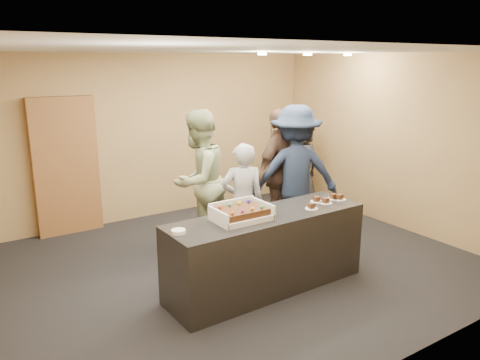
{
  "coord_description": "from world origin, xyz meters",
  "views": [
    {
      "loc": [
        -2.98,
        -4.75,
        2.58
      ],
      "look_at": [
        0.12,
        0.0,
        1.13
      ],
      "focal_mm": 35.0,
      "sensor_mm": 36.0,
      "label": 1
    }
  ],
  "objects_px": {
    "person_server_grey": "(243,202)",
    "person_navy_man": "(295,174)",
    "person_sage_man": "(199,181)",
    "sheet_cake": "(242,211)",
    "serving_counter": "(267,251)",
    "plate_stack": "(178,231)",
    "person_dark_suit": "(301,164)",
    "cake_box": "(241,216)",
    "storage_cabinet": "(66,167)",
    "person_brown_extra": "(280,172)"
  },
  "relations": [
    {
      "from": "person_server_grey",
      "to": "person_navy_man",
      "type": "distance_m",
      "value": 1.07
    },
    {
      "from": "person_sage_man",
      "to": "sheet_cake",
      "type": "bearing_deg",
      "value": 52.67
    },
    {
      "from": "serving_counter",
      "to": "sheet_cake",
      "type": "height_order",
      "value": "sheet_cake"
    },
    {
      "from": "sheet_cake",
      "to": "serving_counter",
      "type": "bearing_deg",
      "value": 0.0
    },
    {
      "from": "plate_stack",
      "to": "person_navy_man",
      "type": "bearing_deg",
      "value": 23.86
    },
    {
      "from": "serving_counter",
      "to": "person_dark_suit",
      "type": "bearing_deg",
      "value": 41.38
    },
    {
      "from": "plate_stack",
      "to": "person_dark_suit",
      "type": "distance_m",
      "value": 4.07
    },
    {
      "from": "cake_box",
      "to": "plate_stack",
      "type": "xyz_separation_m",
      "value": [
        -0.76,
        -0.01,
        -0.03
      ]
    },
    {
      "from": "sheet_cake",
      "to": "person_navy_man",
      "type": "xyz_separation_m",
      "value": [
        1.63,
        1.06,
        -0.01
      ]
    },
    {
      "from": "storage_cabinet",
      "to": "person_dark_suit",
      "type": "bearing_deg",
      "value": -14.38
    },
    {
      "from": "plate_stack",
      "to": "person_server_grey",
      "type": "distance_m",
      "value": 1.61
    },
    {
      "from": "plate_stack",
      "to": "person_sage_man",
      "type": "relative_size",
      "value": 0.07
    },
    {
      "from": "storage_cabinet",
      "to": "plate_stack",
      "type": "distance_m",
      "value": 3.15
    },
    {
      "from": "person_server_grey",
      "to": "person_brown_extra",
      "type": "relative_size",
      "value": 0.82
    },
    {
      "from": "serving_counter",
      "to": "person_dark_suit",
      "type": "relative_size",
      "value": 1.51
    },
    {
      "from": "serving_counter",
      "to": "sheet_cake",
      "type": "xyz_separation_m",
      "value": [
        -0.34,
        -0.0,
        0.55
      ]
    },
    {
      "from": "person_brown_extra",
      "to": "person_dark_suit",
      "type": "distance_m",
      "value": 1.37
    },
    {
      "from": "person_dark_suit",
      "to": "person_server_grey",
      "type": "bearing_deg",
      "value": 30.18
    },
    {
      "from": "person_dark_suit",
      "to": "cake_box",
      "type": "bearing_deg",
      "value": 37.16
    },
    {
      "from": "sheet_cake",
      "to": "plate_stack",
      "type": "bearing_deg",
      "value": 179.43
    },
    {
      "from": "plate_stack",
      "to": "storage_cabinet",
      "type": "bearing_deg",
      "value": 96.22
    },
    {
      "from": "sheet_cake",
      "to": "person_brown_extra",
      "type": "relative_size",
      "value": 0.27
    },
    {
      "from": "serving_counter",
      "to": "person_navy_man",
      "type": "relative_size",
      "value": 1.21
    },
    {
      "from": "person_brown_extra",
      "to": "storage_cabinet",
      "type": "bearing_deg",
      "value": -50.99
    },
    {
      "from": "person_brown_extra",
      "to": "person_server_grey",
      "type": "bearing_deg",
      "value": 8.54
    },
    {
      "from": "person_sage_man",
      "to": "person_brown_extra",
      "type": "bearing_deg",
      "value": 147.14
    },
    {
      "from": "person_server_grey",
      "to": "person_navy_man",
      "type": "relative_size",
      "value": 0.79
    },
    {
      "from": "cake_box",
      "to": "serving_counter",
      "type": "bearing_deg",
      "value": -3.74
    },
    {
      "from": "serving_counter",
      "to": "plate_stack",
      "type": "xyz_separation_m",
      "value": [
        -1.1,
        0.01,
        0.47
      ]
    },
    {
      "from": "plate_stack",
      "to": "person_dark_suit",
      "type": "bearing_deg",
      "value": 32.12
    },
    {
      "from": "serving_counter",
      "to": "person_brown_extra",
      "type": "bearing_deg",
      "value": 46.27
    },
    {
      "from": "cake_box",
      "to": "person_navy_man",
      "type": "xyz_separation_m",
      "value": [
        1.63,
        1.04,
        0.05
      ]
    },
    {
      "from": "plate_stack",
      "to": "person_dark_suit",
      "type": "height_order",
      "value": "person_dark_suit"
    },
    {
      "from": "person_brown_extra",
      "to": "sheet_cake",
      "type": "bearing_deg",
      "value": 23.07
    },
    {
      "from": "storage_cabinet",
      "to": "person_navy_man",
      "type": "relative_size",
      "value": 1.05
    },
    {
      "from": "cake_box",
      "to": "person_navy_man",
      "type": "relative_size",
      "value": 0.31
    },
    {
      "from": "person_navy_man",
      "to": "person_brown_extra",
      "type": "distance_m",
      "value": 0.31
    },
    {
      "from": "plate_stack",
      "to": "person_brown_extra",
      "type": "relative_size",
      "value": 0.08
    },
    {
      "from": "sheet_cake",
      "to": "person_dark_suit",
      "type": "height_order",
      "value": "person_dark_suit"
    },
    {
      "from": "person_brown_extra",
      "to": "person_dark_suit",
      "type": "bearing_deg",
      "value": -161.54
    },
    {
      "from": "plate_stack",
      "to": "person_navy_man",
      "type": "xyz_separation_m",
      "value": [
        2.39,
        1.06,
        0.07
      ]
    },
    {
      "from": "serving_counter",
      "to": "plate_stack",
      "type": "height_order",
      "value": "plate_stack"
    },
    {
      "from": "person_server_grey",
      "to": "person_sage_man",
      "type": "relative_size",
      "value": 0.8
    },
    {
      "from": "storage_cabinet",
      "to": "sheet_cake",
      "type": "height_order",
      "value": "storage_cabinet"
    },
    {
      "from": "person_dark_suit",
      "to": "person_brown_extra",
      "type": "bearing_deg",
      "value": 34.65
    },
    {
      "from": "person_brown_extra",
      "to": "person_navy_man",
      "type": "bearing_deg",
      "value": 79.37
    },
    {
      "from": "storage_cabinet",
      "to": "person_dark_suit",
      "type": "height_order",
      "value": "storage_cabinet"
    },
    {
      "from": "person_dark_suit",
      "to": "storage_cabinet",
      "type": "bearing_deg",
      "value": -15.83
    },
    {
      "from": "sheet_cake",
      "to": "person_navy_man",
      "type": "height_order",
      "value": "person_navy_man"
    },
    {
      "from": "plate_stack",
      "to": "sheet_cake",
      "type": "bearing_deg",
      "value": -0.57
    }
  ]
}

